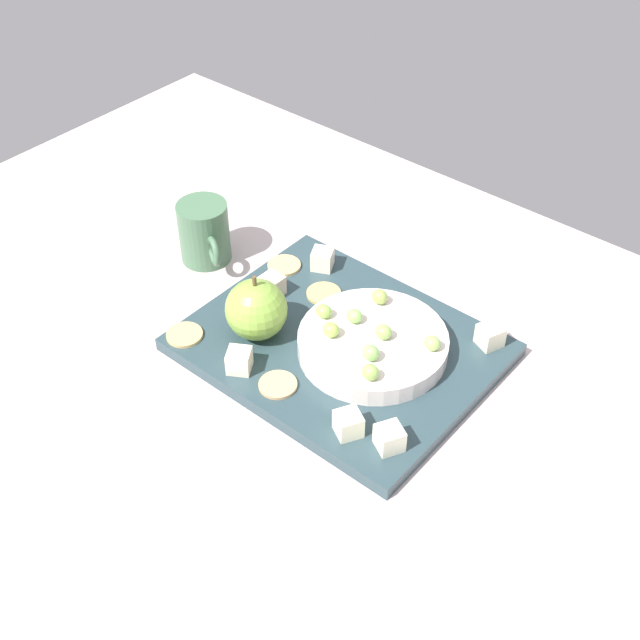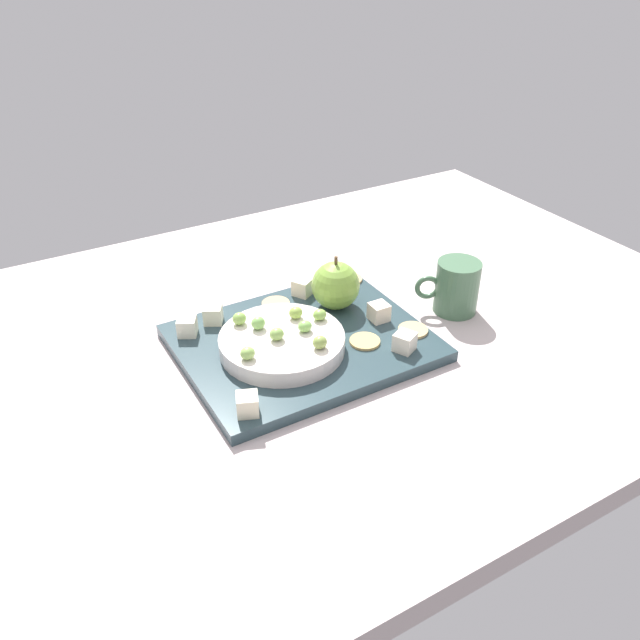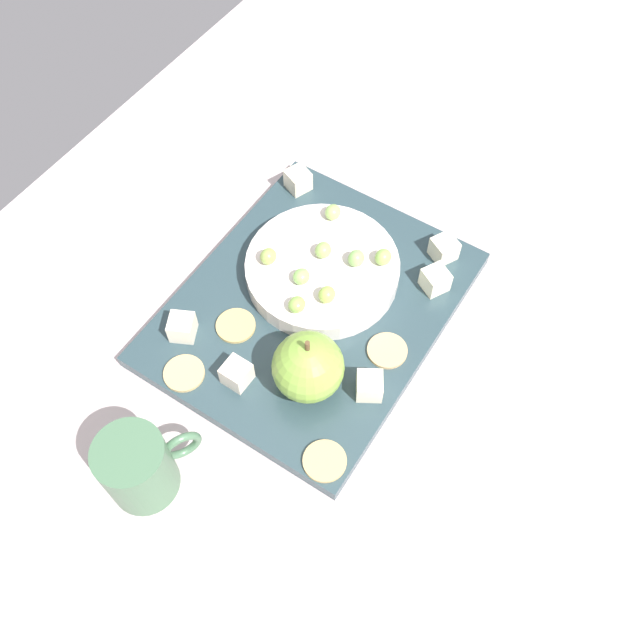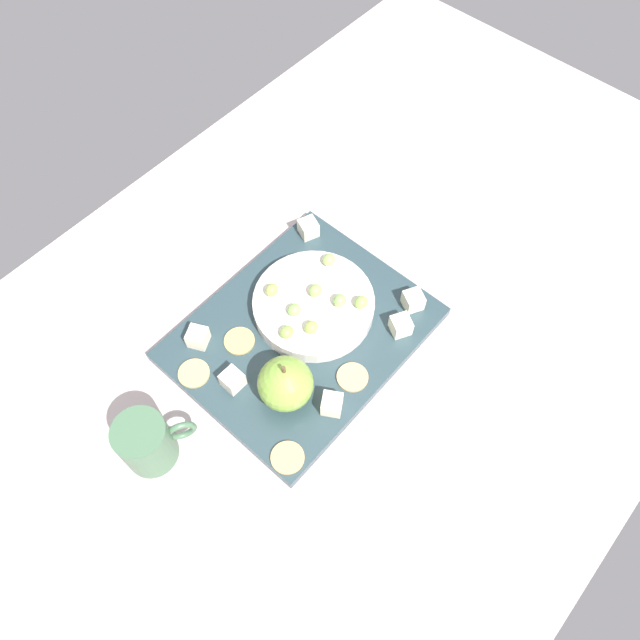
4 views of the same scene
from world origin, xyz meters
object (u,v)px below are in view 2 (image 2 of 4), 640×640
Objects in this scene: grape_6 at (320,342)px; serving_dish at (282,343)px; cheese_cube_2 at (379,312)px; grape_2 at (239,319)px; cracker_0 at (349,279)px; grape_5 at (296,313)px; cheese_cube_0 at (405,342)px; cheese_cube_1 at (302,287)px; apple_whole at (336,286)px; cheese_cube_5 at (213,314)px; grape_1 at (248,353)px; grape_4 at (258,323)px; cracker_2 at (413,330)px; cup at (456,287)px; platter at (303,343)px; cheese_cube_4 at (247,404)px; grape_3 at (275,335)px; grape_7 at (320,315)px; cracker_1 at (276,304)px; grape_0 at (305,326)px; cracker_3 at (365,341)px; cheese_cube_3 at (187,326)px.

serving_dish is at bearing -59.66° from grape_6.
grape_2 reaches higher than cheese_cube_2.
grape_5 reaches higher than cracker_0.
cheese_cube_1 is (4.87, -20.55, 0.00)cm from cheese_cube_0.
cheese_cube_5 is (17.99, -5.26, -2.37)cm from apple_whole.
grape_1 reaches higher than cheese_cube_1.
grape_4 is at bearing -57.52° from serving_dish.
grape_6 reaches higher than grape_1.
grape_4 reaches higher than cracker_2.
cup reaches higher than cheese_cube_1.
cracker_0 is at bearing -143.14° from platter.
cup reaches higher than cracker_2.
grape_3 is at bearing -132.29° from cheese_cube_4.
apple_whole is at bearing -177.63° from grape_2.
grape_2 is 3.01cm from grape_4.
grape_1 is at bearing -15.73° from cheese_cube_0.
grape_5 is 1.00× the size of grape_7.
cheese_cube_5 is 24.33cm from cracker_0.
cheese_cube_1 is at bearing -129.30° from serving_dish.
grape_2 is 1.00× the size of grape_5.
cheese_cube_4 is 36.07cm from cracker_0.
cheese_cube_2 is at bearing 134.75° from cracker_1.
apple_whole is 2.79× the size of cheese_cube_4.
cheese_cube_4 is 0.28× the size of cup.
apple_whole is 1.69× the size of cracker_1.
cheese_cube_2 reaches higher than cracker_1.
cheese_cube_1 is (-5.96, -10.90, 2.17)cm from platter.
cheese_cube_2 is 0.61× the size of cracker_0.
cracker_2 is 22.54cm from grape_4.
cheese_cube_5 is 1.33× the size of grape_0.
cup is (-24.77, 12.95, 2.31)cm from cracker_1.
grape_1 is at bearing 6.04° from cheese_cube_2.
grape_0 reaches higher than cheese_cube_2.
grape_0 is 1.00× the size of grape_7.
grape_5 is at bearing -14.86° from cheese_cube_2.
cheese_cube_1 is 14.93cm from grape_4.
cracker_3 is 2.19× the size of grape_2.
grape_0 is at bearing 144.33° from grape_4.
grape_1 reaches higher than cracker_1.
cheese_cube_3 is at bearing 15.07° from cheese_cube_5.
cheese_cube_5 is 12.80cm from grape_5.
grape_3 is at bearing 23.03° from serving_dish.
grape_0 reaches higher than cheese_cube_1.
grape_4 and grape_5 have the same top height.
grape_7 reaches higher than platter.
cracker_0 is 20.36cm from grape_0.
grape_0 is 1.00× the size of grape_5.
grape_3 is 0.21× the size of cup.
grape_5 is at bearing -95.34° from grape_6.
platter is 17.23× the size of grape_4.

